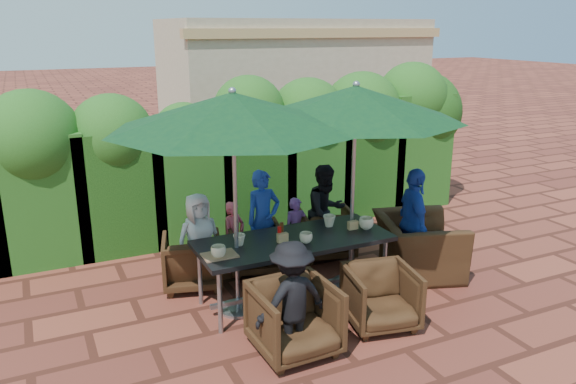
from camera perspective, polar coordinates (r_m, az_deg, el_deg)
name	(u,v)px	position (r m, az deg, el deg)	size (l,w,h in m)	color
ground	(283,291)	(6.81, -0.50, -10.03)	(80.00, 80.00, 0.00)	brown
dining_table	(294,245)	(6.34, 0.58, -5.39)	(2.20, 0.90, 0.75)	black
umbrella_left	(233,112)	(5.72, -5.63, 8.11)	(2.58, 2.58, 2.46)	gray
umbrella_right	(356,103)	(6.39, 6.89, 8.95)	(2.46, 2.46, 2.46)	gray
chair_far_left	(192,259)	(6.89, -9.73, -6.70)	(0.68, 0.64, 0.70)	black
chair_far_mid	(254,245)	(7.24, -3.44, -5.40)	(0.67, 0.62, 0.69)	black
chair_far_right	(326,230)	(7.69, 3.88, -3.90)	(0.71, 0.66, 0.73)	black
chair_near_left	(295,316)	(5.48, 0.67, -12.44)	(0.75, 0.70, 0.77)	black
chair_near_right	(381,294)	(6.03, 9.44, -10.23)	(0.69, 0.64, 0.70)	black
chair_end_right	(419,237)	(7.32, 13.16, -4.44)	(1.10, 0.71, 0.96)	black
adult_far_left	(199,240)	(6.85, -9.03, -4.81)	(0.57, 0.34, 1.15)	silver
adult_far_mid	(263,220)	(7.21, -2.53, -2.85)	(0.47, 0.38, 1.30)	#1E3EA7
adult_far_right	(326,212)	(7.51, 3.88, -2.08)	(0.63, 0.38, 1.31)	black
adult_near_left	(292,299)	(5.36, 0.36, -10.85)	(0.74, 0.34, 1.15)	black
adult_end_right	(413,222)	(7.18, 12.60, -3.02)	(0.81, 0.40, 1.38)	#1E3EA7
child_left	(234,237)	(7.21, -5.49, -4.53)	(0.33, 0.27, 0.92)	#F2556A
child_right	(296,231)	(7.43, 0.85, -3.94)	(0.32, 0.26, 0.89)	#7E4392
pedestrian_a	(262,150)	(10.68, -2.71, 4.27)	(1.46, 0.52, 1.56)	green
pedestrian_b	(315,134)	(11.53, 2.76, 5.86)	(0.88, 0.54, 1.84)	#F2556A
pedestrian_c	(350,135)	(11.60, 6.30, 5.73)	(1.14, 0.52, 1.79)	gray
cup_a	(218,252)	(5.85, -7.08, -6.02)	(0.16, 0.16, 0.12)	beige
cup_b	(239,240)	(6.13, -4.97, -4.85)	(0.13, 0.13, 0.13)	beige
cup_c	(306,238)	(6.18, 1.83, -4.66)	(0.15, 0.15, 0.12)	beige
cup_d	(329,221)	(6.69, 4.21, -2.94)	(0.15, 0.15, 0.14)	beige
cup_e	(366,223)	(6.65, 7.95, -3.17)	(0.18, 0.18, 0.14)	beige
ketchup_bottle	(279,234)	(6.22, -0.88, -4.25)	(0.04, 0.04, 0.17)	#B20C0A
sauce_bottle	(282,230)	(6.34, -0.65, -3.84)	(0.04, 0.04, 0.17)	#4C230C
serving_tray	(220,255)	(5.89, -6.96, -6.40)	(0.35, 0.25, 0.02)	#9F6F4D
number_block_left	(283,238)	(6.21, -0.56, -4.66)	(0.12, 0.06, 0.10)	tan
number_block_right	(353,225)	(6.63, 6.60, -3.36)	(0.12, 0.06, 0.10)	tan
hedge_wall	(214,146)	(8.41, -7.52, 4.63)	(9.10, 1.60, 2.47)	#15360E
building	(293,87)	(13.98, 0.52, 10.60)	(6.20, 3.08, 3.20)	#BEAA8D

